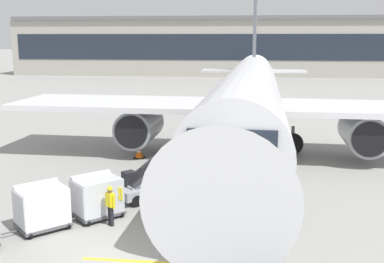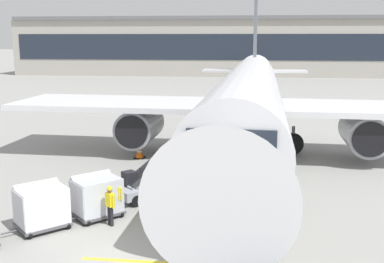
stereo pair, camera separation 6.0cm
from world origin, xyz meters
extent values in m
plane|color=gray|center=(0.00, 0.00, 0.00)|extent=(600.00, 600.00, 0.00)
cylinder|color=white|center=(5.21, 14.97, 3.98)|extent=(5.40, 31.86, 4.07)
cube|color=slate|center=(5.21, 14.97, 3.98)|extent=(5.38, 30.60, 0.49)
cone|color=white|center=(4.46, -2.91, 3.98)|extent=(4.03, 4.22, 3.86)
cone|color=white|center=(6.02, 34.06, 4.29)|extent=(3.73, 6.64, 3.46)
cube|color=white|center=(-3.09, 16.11, 3.37)|extent=(15.32, 6.97, 0.36)
cylinder|color=#93969E|center=(-2.08, 15.43, 1.93)|extent=(2.69, 4.23, 2.52)
cylinder|color=black|center=(-2.17, 13.32, 1.93)|extent=(2.15, 0.21, 2.14)
cube|color=white|center=(13.59, 15.41, 3.37)|extent=(15.32, 6.97, 0.36)
cylinder|color=#93969E|center=(12.52, 14.82, 1.93)|extent=(2.69, 4.23, 2.52)
cylinder|color=black|center=(12.43, 12.71, 1.93)|extent=(2.15, 0.21, 2.14)
cube|color=slate|center=(5.95, 32.44, 9.56)|extent=(0.44, 3.81, 9.52)
cube|color=white|center=(5.94, 32.11, 4.59)|extent=(10.34, 2.97, 0.20)
cube|color=#1E2633|center=(4.58, -0.07, 4.59)|extent=(2.92, 1.95, 0.89)
cylinder|color=#47474C|center=(4.81, 5.46, 1.35)|extent=(0.22, 0.22, 1.21)
sphere|color=black|center=(4.81, 5.46, 0.74)|extent=(1.48, 1.48, 1.48)
cylinder|color=#47474C|center=(2.23, 16.68, 1.35)|extent=(0.22, 0.22, 1.21)
sphere|color=black|center=(2.23, 16.68, 0.74)|extent=(1.48, 1.48, 1.48)
cylinder|color=#47474C|center=(8.33, 16.42, 1.35)|extent=(0.22, 0.22, 1.21)
sphere|color=black|center=(8.33, 16.42, 0.74)|extent=(1.48, 1.48, 1.48)
cube|color=#A3A8B2|center=(0.35, 6.65, 0.50)|extent=(3.58, 3.48, 0.44)
cube|color=black|center=(-0.59, 6.28, 1.07)|extent=(0.82, 0.82, 0.70)
cylinder|color=#333338|center=(-0.09, 6.74, 1.12)|extent=(0.08, 0.08, 0.80)
cube|color=#A3A8B2|center=(1.14, 7.38, 1.99)|extent=(4.00, 3.79, 2.69)
cube|color=black|center=(1.14, 7.38, 2.08)|extent=(3.79, 3.59, 2.53)
cube|color=#333338|center=(1.43, 7.06, 2.11)|extent=(3.39, 3.14, 2.70)
cube|color=#333338|center=(0.84, 7.71, 2.11)|extent=(3.39, 3.14, 2.70)
cylinder|color=black|center=(1.72, 6.92, 0.28)|extent=(0.55, 0.53, 0.56)
cylinder|color=black|center=(0.72, 8.00, 0.28)|extent=(0.55, 0.53, 0.56)
cylinder|color=black|center=(-0.03, 5.30, 0.28)|extent=(0.55, 0.53, 0.56)
cylinder|color=black|center=(-1.03, 6.38, 0.28)|extent=(0.55, 0.53, 0.56)
cube|color=#515156|center=(-1.45, 3.84, 0.21)|extent=(2.55, 2.54, 0.12)
cylinder|color=#4C4C51|center=(-2.42, 2.90, 0.20)|extent=(0.55, 0.54, 0.07)
cube|color=silver|center=(-1.45, 3.84, 1.02)|extent=(2.41, 2.40, 1.50)
cube|color=silver|center=(-1.73, 4.14, 1.54)|extent=(1.90, 1.88, 0.74)
cube|color=silver|center=(-2.14, 3.17, 1.02)|extent=(1.02, 1.05, 1.38)
sphere|color=black|center=(-2.49, 3.77, 0.15)|extent=(0.30, 0.30, 0.30)
sphere|color=black|center=(-1.55, 2.80, 0.15)|extent=(0.30, 0.30, 0.30)
sphere|color=black|center=(-1.35, 4.89, 0.15)|extent=(0.30, 0.30, 0.30)
sphere|color=black|center=(-0.40, 3.91, 0.15)|extent=(0.30, 0.30, 0.30)
cube|color=#515156|center=(-3.32, 2.33, 0.21)|extent=(2.55, 2.54, 0.12)
cylinder|color=#4C4C51|center=(-4.29, 1.39, 0.20)|extent=(0.55, 0.54, 0.07)
cube|color=silver|center=(-3.32, 2.33, 1.02)|extent=(2.41, 2.40, 1.50)
cube|color=silver|center=(-3.61, 2.62, 1.54)|extent=(1.90, 1.88, 0.74)
cube|color=silver|center=(-4.01, 1.66, 1.02)|extent=(1.02, 1.05, 1.38)
sphere|color=black|center=(-4.37, 2.26, 0.15)|extent=(0.30, 0.30, 0.30)
sphere|color=black|center=(-3.42, 1.28, 0.15)|extent=(0.30, 0.30, 0.30)
sphere|color=black|center=(-3.22, 3.37, 0.15)|extent=(0.30, 0.30, 0.30)
sphere|color=black|center=(-2.27, 2.40, 0.15)|extent=(0.30, 0.30, 0.30)
cylinder|color=black|center=(-0.67, 3.02, 0.43)|extent=(0.15, 0.15, 0.86)
cylinder|color=black|center=(-0.53, 2.91, 0.43)|extent=(0.15, 0.15, 0.86)
cube|color=yellow|center=(-0.60, 2.97, 1.15)|extent=(0.45, 0.43, 0.58)
cube|color=white|center=(-0.52, 3.06, 1.15)|extent=(0.27, 0.23, 0.08)
sphere|color=brown|center=(-0.60, 2.97, 1.56)|extent=(0.21, 0.21, 0.21)
sphere|color=yellow|center=(-0.60, 2.97, 1.63)|extent=(0.23, 0.23, 0.23)
cylinder|color=yellow|center=(-0.78, 3.12, 1.10)|extent=(0.09, 0.09, 0.56)
cylinder|color=yellow|center=(-0.41, 2.81, 1.10)|extent=(0.09, 0.09, 0.56)
cylinder|color=black|center=(1.60, 4.16, 0.43)|extent=(0.15, 0.15, 0.86)
cylinder|color=black|center=(1.50, 4.02, 0.43)|extent=(0.15, 0.15, 0.86)
cube|color=yellow|center=(1.55, 4.09, 1.15)|extent=(0.42, 0.45, 0.58)
cube|color=white|center=(1.65, 4.02, 1.15)|extent=(0.21, 0.28, 0.08)
sphere|color=tan|center=(1.55, 4.09, 1.56)|extent=(0.21, 0.21, 0.21)
sphere|color=yellow|center=(1.55, 4.09, 1.63)|extent=(0.23, 0.23, 0.23)
cylinder|color=yellow|center=(1.69, 4.28, 1.10)|extent=(0.09, 0.09, 0.56)
cylinder|color=yellow|center=(1.41, 3.90, 1.10)|extent=(0.09, 0.09, 0.56)
cylinder|color=#333847|center=(-0.49, 3.88, 0.43)|extent=(0.15, 0.15, 0.86)
cylinder|color=#333847|center=(-0.66, 3.91, 0.43)|extent=(0.15, 0.15, 0.86)
cube|color=yellow|center=(-0.58, 3.90, 1.15)|extent=(0.42, 0.31, 0.58)
cube|color=white|center=(-0.60, 3.77, 1.15)|extent=(0.34, 0.08, 0.08)
sphere|color=brown|center=(-0.58, 3.90, 1.56)|extent=(0.21, 0.21, 0.21)
sphere|color=yellow|center=(-0.58, 3.90, 1.63)|extent=(0.23, 0.23, 0.23)
cylinder|color=yellow|center=(-0.34, 3.85, 1.10)|extent=(0.09, 0.09, 0.56)
cylinder|color=yellow|center=(-0.81, 3.94, 1.10)|extent=(0.09, 0.09, 0.56)
cube|color=black|center=(-0.64, 11.98, 0.03)|extent=(0.56, 0.56, 0.05)
cone|color=orange|center=(-0.64, 11.98, 0.34)|extent=(0.45, 0.45, 0.59)
cylinder|color=white|center=(-0.64, 11.98, 0.37)|extent=(0.25, 0.25, 0.07)
cube|color=black|center=(-0.21, 14.39, 0.03)|extent=(0.64, 0.64, 0.05)
cone|color=orange|center=(-0.21, 14.39, 0.39)|extent=(0.51, 0.51, 0.67)
cylinder|color=white|center=(-0.21, 14.39, 0.42)|extent=(0.28, 0.28, 0.08)
cube|color=black|center=(-1.88, 14.27, 0.03)|extent=(0.71, 0.71, 0.05)
cone|color=orange|center=(-1.88, 14.27, 0.42)|extent=(0.57, 0.57, 0.75)
cylinder|color=white|center=(-1.88, 14.27, 0.46)|extent=(0.31, 0.31, 0.09)
cube|color=yellow|center=(5.12, 14.97, 0.00)|extent=(0.20, 110.00, 0.01)
cube|color=#A8A399|center=(6.05, 90.19, 5.72)|extent=(99.15, 20.80, 11.45)
cube|color=#1E2633|center=(6.05, 79.74, 6.01)|extent=(96.18, 0.10, 5.15)
cube|color=slate|center=(6.05, 88.11, 11.80)|extent=(98.16, 17.68, 0.70)
camera|label=1|loc=(4.84, -15.29, 7.84)|focal=43.79mm
camera|label=2|loc=(4.90, -15.28, 7.84)|focal=43.79mm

